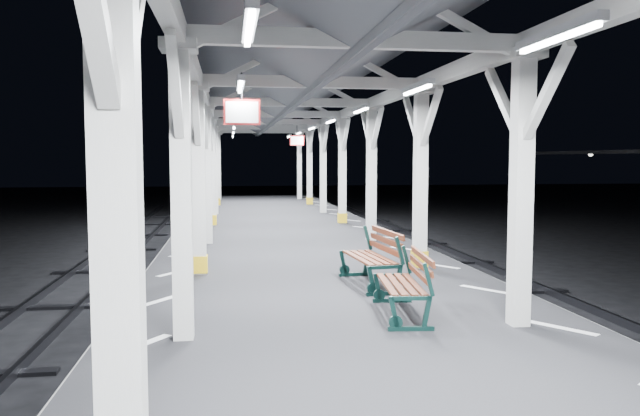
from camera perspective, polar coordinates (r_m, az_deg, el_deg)
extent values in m
plane|color=black|center=(9.66, 0.93, -13.75)|extent=(120.00, 120.00, 0.00)
cube|color=black|center=(9.51, 0.94, -10.89)|extent=(6.00, 50.00, 1.00)
cube|color=silver|center=(9.33, -14.24, -8.16)|extent=(1.00, 48.00, 0.01)
cube|color=silver|center=(10.07, 14.95, -7.23)|extent=(1.00, 48.00, 0.01)
cube|color=#2D2D33|center=(9.98, -25.95, -13.14)|extent=(0.08, 60.00, 0.16)
cube|color=#2D2D33|center=(11.21, 24.47, -11.14)|extent=(0.08, 60.00, 0.16)
cube|color=black|center=(11.52, 26.81, -11.05)|extent=(2.20, 0.22, 0.06)
cube|color=silver|center=(3.13, -17.99, -3.65)|extent=(0.22, 0.22, 3.20)
cube|color=silver|center=(3.71, -16.96, 15.49)|extent=(0.10, 0.99, 0.99)
cube|color=silver|center=(7.08, -12.55, 0.93)|extent=(0.22, 0.22, 3.20)
cube|color=silver|center=(7.18, -12.79, 14.28)|extent=(0.40, 0.40, 0.12)
cube|color=silver|center=(7.65, -12.39, 9.82)|extent=(0.10, 0.99, 0.99)
cube|color=silver|center=(6.56, -13.09, 10.70)|extent=(0.10, 0.99, 0.99)
cube|color=silver|center=(11.07, -11.02, 2.22)|extent=(0.22, 0.22, 3.20)
cube|color=silver|center=(11.13, -11.15, 10.79)|extent=(0.40, 0.40, 0.12)
cube|color=gold|center=(11.22, -10.91, -5.04)|extent=(0.26, 0.26, 0.30)
cube|color=silver|center=(11.64, -10.97, 8.00)|extent=(0.10, 0.99, 0.99)
cube|color=silver|center=(10.54, -11.26, 8.36)|extent=(0.10, 0.99, 0.99)
cube|color=silver|center=(15.07, -10.30, 2.83)|extent=(0.22, 0.22, 3.20)
cube|color=silver|center=(15.11, -10.39, 9.14)|extent=(0.40, 0.40, 0.12)
cube|color=silver|center=(15.63, -10.28, 7.11)|extent=(0.10, 0.99, 0.99)
cube|color=silver|center=(14.53, -10.44, 7.31)|extent=(0.10, 0.99, 0.99)
cube|color=silver|center=(19.06, -9.88, 3.18)|extent=(0.22, 0.22, 3.20)
cube|color=silver|center=(19.10, -9.94, 8.17)|extent=(0.40, 0.40, 0.12)
cube|color=gold|center=(19.15, -9.82, -1.07)|extent=(0.26, 0.26, 0.30)
cube|color=silver|center=(19.62, -9.88, 6.58)|extent=(0.10, 0.99, 0.99)
cube|color=silver|center=(18.52, -9.97, 6.70)|extent=(0.10, 0.99, 0.99)
cube|color=silver|center=(23.06, -9.60, 3.41)|extent=(0.22, 0.22, 3.20)
cube|color=silver|center=(23.09, -9.66, 7.54)|extent=(0.40, 0.40, 0.12)
cube|color=silver|center=(23.62, -9.61, 6.23)|extent=(0.10, 0.99, 0.99)
cube|color=silver|center=(22.52, -9.67, 6.31)|extent=(0.10, 0.99, 0.99)
cube|color=silver|center=(27.06, -9.41, 3.58)|extent=(0.22, 0.22, 3.20)
cube|color=silver|center=(27.08, -9.45, 7.09)|extent=(0.40, 0.40, 0.12)
cube|color=gold|center=(27.12, -9.37, 0.57)|extent=(0.26, 0.26, 0.30)
cube|color=silver|center=(27.62, -9.42, 5.98)|extent=(0.10, 0.99, 0.99)
cube|color=silver|center=(26.52, -9.46, 6.04)|extent=(0.10, 0.99, 0.99)
cube|color=silver|center=(31.06, -9.26, 3.70)|extent=(0.22, 0.22, 3.20)
cube|color=silver|center=(31.08, -9.30, 6.76)|extent=(0.40, 0.40, 0.12)
cube|color=silver|center=(31.61, -9.27, 5.79)|extent=(0.10, 0.99, 0.99)
cube|color=silver|center=(30.51, -9.31, 5.84)|extent=(0.10, 0.99, 0.99)
cube|color=silver|center=(7.87, 17.91, 1.17)|extent=(0.22, 0.22, 3.20)
cube|color=silver|center=(7.95, 18.21, 13.20)|extent=(0.40, 0.40, 0.12)
cube|color=silver|center=(8.39, 16.43, 9.27)|extent=(0.10, 0.99, 0.99)
cube|color=silver|center=(7.40, 20.03, 9.83)|extent=(0.10, 0.99, 0.99)
cube|color=silver|center=(11.59, 9.16, 2.35)|extent=(0.22, 0.22, 3.20)
cube|color=silver|center=(11.65, 9.27, 10.54)|extent=(0.40, 0.40, 0.12)
cube|color=gold|center=(11.73, 9.07, -4.60)|extent=(0.26, 0.26, 0.30)
cube|color=silver|center=(12.13, 8.45, 7.89)|extent=(0.10, 0.99, 0.99)
cube|color=silver|center=(11.08, 10.10, 8.19)|extent=(0.10, 0.99, 0.99)
cube|color=silver|center=(15.45, 4.72, 2.93)|extent=(0.22, 0.22, 3.20)
cube|color=silver|center=(15.49, 4.76, 9.08)|extent=(0.40, 0.40, 0.12)
cube|color=silver|center=(16.00, 4.30, 7.11)|extent=(0.10, 0.99, 0.99)
cube|color=silver|center=(14.93, 5.22, 7.29)|extent=(0.10, 0.99, 0.99)
cube|color=silver|center=(19.37, 2.06, 3.27)|extent=(0.22, 0.22, 3.20)
cube|color=silver|center=(19.40, 2.07, 8.18)|extent=(0.40, 0.40, 0.12)
cube|color=gold|center=(19.45, 2.04, -0.92)|extent=(0.26, 0.26, 0.30)
cube|color=silver|center=(19.92, 1.78, 6.61)|extent=(0.10, 0.99, 0.99)
cube|color=silver|center=(18.84, 2.37, 6.73)|extent=(0.10, 0.99, 0.99)
cube|color=silver|center=(23.31, 0.29, 3.49)|extent=(0.22, 0.22, 3.20)
cube|color=silver|center=(23.34, 0.29, 7.57)|extent=(0.40, 0.40, 0.12)
cube|color=silver|center=(23.87, 0.10, 6.27)|extent=(0.10, 0.99, 0.99)
cube|color=silver|center=(22.78, 0.50, 6.36)|extent=(0.10, 0.99, 0.99)
cube|color=silver|center=(27.28, -0.96, 3.64)|extent=(0.22, 0.22, 3.20)
cube|color=silver|center=(27.30, -0.97, 7.13)|extent=(0.40, 0.40, 0.12)
cube|color=gold|center=(27.34, -0.96, 0.67)|extent=(0.26, 0.26, 0.30)
cube|color=silver|center=(27.83, -1.11, 6.03)|extent=(0.10, 0.99, 0.99)
cube|color=silver|center=(26.74, -0.81, 6.09)|extent=(0.10, 0.99, 0.99)
cube|color=silver|center=(31.25, -1.90, 3.76)|extent=(0.22, 0.22, 3.20)
cube|color=silver|center=(31.27, -1.90, 6.80)|extent=(0.40, 0.40, 0.12)
cube|color=silver|center=(31.80, -2.01, 5.84)|extent=(0.10, 0.99, 0.99)
cube|color=silver|center=(30.71, -1.79, 5.89)|extent=(0.10, 0.99, 0.99)
cube|color=silver|center=(9.17, -11.80, 12.90)|extent=(0.18, 48.00, 0.24)
cube|color=silver|center=(9.79, 12.89, 12.35)|extent=(0.18, 48.00, 0.24)
cube|color=silver|center=(7.33, 3.57, 15.13)|extent=(4.20, 0.14, 0.20)
cube|color=silver|center=(11.23, -0.70, 11.44)|extent=(4.20, 0.14, 0.20)
cube|color=silver|center=(15.18, -2.72, 9.64)|extent=(4.20, 0.14, 0.20)
cube|color=silver|center=(19.15, -3.89, 8.57)|extent=(4.20, 0.14, 0.20)
cube|color=silver|center=(23.14, -4.66, 7.88)|extent=(4.20, 0.14, 0.20)
cube|color=silver|center=(27.12, -5.20, 7.38)|extent=(4.20, 0.14, 0.20)
cube|color=silver|center=(31.11, -5.59, 7.01)|extent=(4.20, 0.14, 0.20)
cube|color=silver|center=(9.45, 0.98, 18.44)|extent=(0.16, 48.00, 0.20)
cube|color=#505358|center=(9.25, -7.34, 16.29)|extent=(2.80, 49.00, 1.45)
cube|color=#505358|center=(9.65, 8.91, 15.77)|extent=(2.80, 49.00, 1.45)
cube|color=silver|center=(5.16, -6.48, 16.44)|extent=(0.10, 1.35, 0.08)
cube|color=white|center=(5.15, -6.47, 15.89)|extent=(0.05, 1.25, 0.05)
cube|color=silver|center=(9.11, -7.29, 11.23)|extent=(0.10, 1.35, 0.08)
cube|color=white|center=(9.11, -7.28, 10.92)|extent=(0.05, 1.25, 0.05)
cube|color=silver|center=(13.10, -7.60, 9.18)|extent=(0.10, 1.35, 0.08)
cube|color=white|center=(13.09, -7.59, 8.97)|extent=(0.05, 1.25, 0.05)
cube|color=silver|center=(17.08, -7.76, 8.09)|extent=(0.10, 1.35, 0.08)
cube|color=white|center=(17.08, -7.76, 7.92)|extent=(0.05, 1.25, 0.05)
cube|color=silver|center=(21.08, -7.86, 7.41)|extent=(0.10, 1.35, 0.08)
cube|color=white|center=(21.08, -7.86, 7.28)|extent=(0.05, 1.25, 0.05)
cube|color=silver|center=(25.07, -7.93, 6.95)|extent=(0.10, 1.35, 0.08)
cube|color=white|center=(25.07, -7.93, 6.83)|extent=(0.05, 1.25, 0.05)
cube|color=silver|center=(29.07, -7.98, 6.61)|extent=(0.10, 1.35, 0.08)
cube|color=white|center=(29.07, -7.98, 6.51)|extent=(0.05, 1.25, 0.05)
cube|color=silver|center=(5.86, 20.83, 14.75)|extent=(0.10, 1.35, 0.08)
cube|color=white|center=(5.85, 20.81, 14.26)|extent=(0.05, 1.25, 0.05)
cube|color=silver|center=(9.52, 8.85, 10.93)|extent=(0.10, 1.35, 0.08)
cube|color=white|center=(9.52, 8.85, 10.63)|extent=(0.05, 1.25, 0.05)
cube|color=silver|center=(13.38, 3.75, 9.11)|extent=(0.10, 1.35, 0.08)
cube|color=white|center=(13.38, 3.75, 8.90)|extent=(0.05, 1.25, 0.05)
cube|color=silver|center=(17.31, 0.97, 8.09)|extent=(0.10, 1.35, 0.08)
cube|color=white|center=(17.30, 0.97, 7.92)|extent=(0.05, 1.25, 0.05)
cube|color=silver|center=(21.26, -0.78, 7.43)|extent=(0.10, 1.35, 0.08)
cube|color=white|center=(21.26, -0.78, 7.29)|extent=(0.05, 1.25, 0.05)
cube|color=silver|center=(25.23, -1.97, 6.97)|extent=(0.10, 1.35, 0.08)
cube|color=white|center=(25.22, -1.97, 6.86)|extent=(0.05, 1.25, 0.05)
cube|color=silver|center=(29.20, -2.84, 6.64)|extent=(0.10, 1.35, 0.08)
cube|color=white|center=(29.20, -2.84, 6.54)|extent=(0.05, 1.25, 0.05)
cylinder|color=black|center=(8.71, -7.17, 11.02)|extent=(0.02, 0.02, 0.36)
cube|color=red|center=(8.68, -7.14, 8.69)|extent=(0.50, 0.03, 0.35)
cube|color=white|center=(8.68, -7.14, 8.69)|extent=(0.44, 0.05, 0.29)
cylinder|color=black|center=(22.19, -2.12, 7.10)|extent=(0.02, 0.02, 0.36)
cube|color=red|center=(22.18, -2.12, 6.18)|extent=(0.50, 0.03, 0.35)
cube|color=white|center=(22.18, -2.12, 6.18)|extent=(0.44, 0.05, 0.29)
cube|color=black|center=(34.72, 18.21, 2.04)|extent=(0.20, 0.20, 3.30)
sphere|color=silver|center=(29.44, 23.51, 4.54)|extent=(0.20, 0.20, 0.20)
sphere|color=silver|center=(34.69, 18.28, 4.63)|extent=(0.20, 0.20, 0.20)
cube|color=#0E2C28|center=(7.56, 8.31, -10.88)|extent=(0.55, 0.11, 0.05)
cube|color=#0E2C28|center=(7.49, 6.79, -9.58)|extent=(0.15, 0.06, 0.42)
cube|color=#0E2C28|center=(7.55, 9.71, -9.48)|extent=(0.13, 0.06, 0.42)
cube|color=#0E2C28|center=(7.47, 9.89, -6.48)|extent=(0.15, 0.06, 0.40)
cube|color=#0E2C28|center=(8.96, 6.60, -8.41)|extent=(0.55, 0.11, 0.05)
cube|color=#0E2C28|center=(8.90, 5.32, -7.29)|extent=(0.15, 0.06, 0.42)
cube|color=#0E2C28|center=(8.96, 7.78, -7.24)|extent=(0.13, 0.06, 0.42)
cube|color=#0E2C28|center=(8.89, 7.93, -4.69)|extent=(0.15, 0.06, 0.40)
cube|color=#5B2815|center=(8.15, 6.13, -6.95)|extent=(0.23, 1.39, 0.03)
cube|color=#5B2815|center=(8.17, 6.96, -6.94)|extent=(0.23, 1.39, 0.03)
cube|color=#5B2815|center=(8.19, 7.79, -6.92)|extent=(0.23, 1.39, 0.03)
cube|color=#5B2815|center=(8.21, 8.62, -6.90)|extent=(0.23, 1.39, 0.03)
cube|color=#5B2815|center=(8.20, 9.07, -6.01)|extent=(0.19, 1.39, 0.09)
cube|color=#5B2815|center=(8.18, 9.21, -5.18)|extent=(0.19, 1.39, 0.09)
cube|color=#5B2815|center=(8.16, 9.34, -4.36)|extent=(0.19, 1.39, 0.09)
cube|color=#0E2C28|center=(9.40, 6.00, -7.78)|extent=(0.60, 0.11, 0.06)
cube|color=#0E2C28|center=(9.29, 4.74, -6.67)|extent=(0.16, 0.06, 0.46)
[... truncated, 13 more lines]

